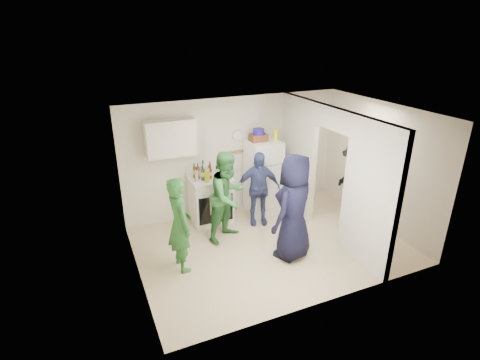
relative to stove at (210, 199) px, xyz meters
The scene contains 38 objects.
floor 1.61m from the stove, 63.14° to the right, with size 4.80×4.80×0.00m, color #CABA8E.
wall_back 1.08m from the stove, 25.44° to the left, with size 4.80×4.80×0.00m, color silver.
wall_front 3.24m from the stove, 77.27° to the right, with size 4.80×4.80×0.00m, color silver.
wall_left 2.32m from the stove, 141.24° to the right, with size 3.40×3.40×0.00m, color silver.
wall_right 3.47m from the stove, 23.88° to the right, with size 3.40×3.40×0.00m, color silver.
ceiling 2.53m from the stove, 63.14° to the right, with size 4.80×4.80×0.00m, color white.
partition_pier_back 2.06m from the stove, ahead, with size 0.12×1.20×2.50m, color silver.
partition_pier_front 3.20m from the stove, 52.52° to the right, with size 0.12×1.20×2.50m, color silver.
partition_header 2.96m from the stove, 35.88° to the right, with size 0.12×1.00×0.40m, color silver.
stove is the anchor object (origin of this frame).
upper_cabinet 1.54m from the stove, 168.01° to the left, with size 0.95×0.34×0.70m, color silver.
fridge 1.24m from the stove, ahead, with size 0.66×0.64×1.61m, color white.
wicker_basket 1.62m from the stove, ahead, with size 0.35×0.25×0.15m, color brown.
blue_bowl 1.72m from the stove, ahead, with size 0.24×0.24×0.11m, color #221699.
yellow_cup_stack_top 1.89m from the stove, ahead, with size 0.09×0.09×0.25m, color #FFF515.
wall_clock 1.45m from the stove, 22.63° to the left, with size 0.22×0.22×0.03m, color white.
spice_shelf 1.14m from the stove, 21.98° to the left, with size 0.35×0.08×0.03m, color olive.
nook_window 3.49m from the stove, 20.84° to the right, with size 0.03×0.70×0.80m, color black.
nook_window_frame 3.47m from the stove, 20.93° to the right, with size 0.04×0.76×0.86m, color white.
nook_valance 3.59m from the stove, 21.09° to the right, with size 0.04×0.82×0.18m, color white.
yellow_cup_stack_stove 0.66m from the stove, 118.61° to the right, with size 0.09×0.09×0.25m, color gold.
red_cup 0.63m from the stove, 42.27° to the right, with size 0.09×0.09×0.12m, color #B80F0C.
person_green_left 1.72m from the stove, 126.22° to the right, with size 0.60×0.39×1.64m, color #2C6B2B.
person_green_center 0.86m from the stove, 83.24° to the right, with size 0.84×0.66×1.74m, color #39833E.
person_denim 1.02m from the stove, 28.53° to the right, with size 0.91×0.38×1.55m, color #3A4580.
person_navy 2.06m from the stove, 63.76° to the right, with size 0.93×0.60×1.90m, color black.
person_nook 3.00m from the stove, 20.45° to the right, with size 1.06×0.61×1.63m, color black.
bottle_a 0.71m from the stove, 158.48° to the left, with size 0.06×0.06×0.30m, color brown.
bottle_b 0.67m from the stove, 152.69° to the right, with size 0.07×0.07×0.32m, color #1A5025.
bottle_c 0.68m from the stove, 119.73° to the left, with size 0.08×0.08×0.33m, color silver.
bottle_d 0.63m from the stove, 85.81° to the right, with size 0.06×0.06×0.27m, color brown.
bottle_e 0.64m from the stove, 65.09° to the left, with size 0.06×0.06×0.24m, color silver.
bottle_f 0.66m from the stove, ahead, with size 0.08×0.08×0.29m, color #133622.
bottle_g 0.70m from the stove, 26.61° to the left, with size 0.06×0.06×0.27m, color olive.
bottle_h 0.73m from the stove, 159.69° to the right, with size 0.06×0.06×0.32m, color #A8AEB5.
bottle_i 0.65m from the stove, 65.70° to the left, with size 0.06×0.06×0.30m, color #5B250F.
bottle_j 0.72m from the stove, 17.19° to the right, with size 0.07×0.07×0.32m, color #205F30.
bottle_k 0.69m from the stove, behind, with size 0.07×0.07×0.32m, color brown.
Camera 1 is at (-2.93, -5.29, 3.82)m, focal length 28.00 mm.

